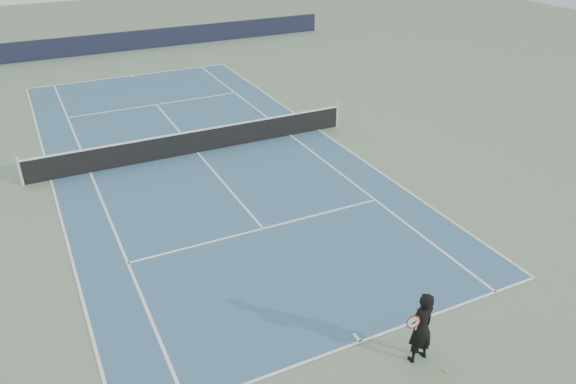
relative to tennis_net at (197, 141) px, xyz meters
name	(u,v)px	position (x,y,z in m)	size (l,w,h in m)	color
ground	(198,153)	(0.00, 0.00, -0.50)	(80.00, 80.00, 0.00)	slate
court_surface	(197,153)	(0.00, 0.00, -0.50)	(10.97, 23.77, 0.01)	#36617F
tennis_net	(197,141)	(0.00, 0.00, 0.00)	(12.90, 0.10, 1.07)	silver
windscreen_far	(110,43)	(0.00, 17.88, 0.10)	(30.00, 0.25, 1.20)	black
tennis_player	(421,327)	(0.84, -12.86, 0.38)	(0.80, 0.53, 1.78)	black
tennis_ball	(446,371)	(1.15, -13.46, -0.47)	(0.06, 0.06, 0.06)	#C1E82F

